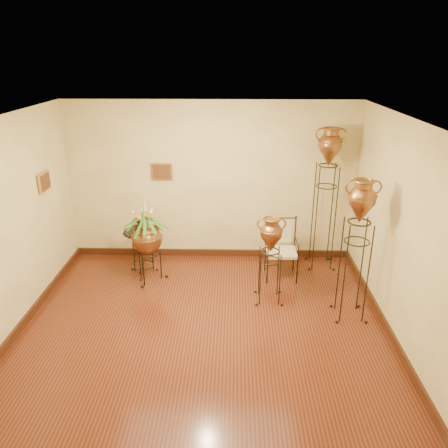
{
  "coord_description": "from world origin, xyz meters",
  "views": [
    {
      "loc": [
        0.41,
        -4.81,
        3.54
      ],
      "look_at": [
        0.25,
        1.3,
        1.1
      ],
      "focal_mm": 35.0,
      "sensor_mm": 36.0,
      "label": 1
    }
  ],
  "objects_px": {
    "side_table": "(142,252)",
    "armchair": "(282,250)",
    "planter_urn": "(147,236)",
    "amphora_tall": "(325,198)",
    "amphora_mid": "(356,250)"
  },
  "relations": [
    {
      "from": "side_table",
      "to": "planter_urn",
      "type": "bearing_deg",
      "value": -53.77
    },
    {
      "from": "amphora_tall",
      "to": "planter_urn",
      "type": "height_order",
      "value": "amphora_tall"
    },
    {
      "from": "amphora_mid",
      "to": "side_table",
      "type": "height_order",
      "value": "amphora_mid"
    },
    {
      "from": "amphora_tall",
      "to": "armchair",
      "type": "relative_size",
      "value": 2.46
    },
    {
      "from": "armchair",
      "to": "side_table",
      "type": "relative_size",
      "value": 1.0
    },
    {
      "from": "armchair",
      "to": "side_table",
      "type": "xyz_separation_m",
      "value": [
        -2.32,
        0.05,
        -0.09
      ]
    },
    {
      "from": "side_table",
      "to": "armchair",
      "type": "bearing_deg",
      "value": -1.32
    },
    {
      "from": "amphora_mid",
      "to": "side_table",
      "type": "relative_size",
      "value": 2.05
    },
    {
      "from": "armchair",
      "to": "planter_urn",
      "type": "bearing_deg",
      "value": -176.66
    },
    {
      "from": "amphora_mid",
      "to": "amphora_tall",
      "type": "bearing_deg",
      "value": 94.71
    },
    {
      "from": "armchair",
      "to": "amphora_mid",
      "type": "bearing_deg",
      "value": -52.85
    },
    {
      "from": "planter_urn",
      "to": "amphora_mid",
      "type": "bearing_deg",
      "value": -17.63
    },
    {
      "from": "amphora_mid",
      "to": "planter_urn",
      "type": "relative_size",
      "value": 1.45
    },
    {
      "from": "amphora_tall",
      "to": "amphora_mid",
      "type": "relative_size",
      "value": 1.19
    },
    {
      "from": "amphora_tall",
      "to": "amphora_mid",
      "type": "xyz_separation_m",
      "value": [
        0.13,
        -1.58,
        -0.21
      ]
    }
  ]
}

